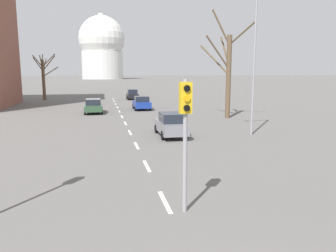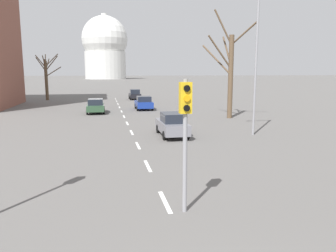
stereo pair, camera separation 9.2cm
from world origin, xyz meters
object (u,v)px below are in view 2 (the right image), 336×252
object	(u,v)px
traffic_signal_centre_tall	(185,120)
street_lamp_right	(251,52)
sedan_far_left	(144,103)
sedan_near_left	(172,124)
sedan_near_right	(96,106)
sedan_mid_centre	(135,94)

from	to	relation	value
traffic_signal_centre_tall	street_lamp_right	size ratio (longest dim) A/B	0.44
traffic_signal_centre_tall	sedan_far_left	xyz separation A→B (m)	(2.27, 29.19, -2.19)
street_lamp_right	sedan_near_left	xyz separation A→B (m)	(-5.39, 0.73, -5.03)
street_lamp_right	sedan_near_left	bearing A→B (deg)	172.32
traffic_signal_centre_tall	sedan_near_right	distance (m)	27.15
street_lamp_right	sedan_near_right	xyz separation A→B (m)	(-10.95, 15.08, -5.06)
sedan_near_left	sedan_far_left	size ratio (longest dim) A/B	1.11
traffic_signal_centre_tall	sedan_far_left	bearing A→B (deg)	85.56
traffic_signal_centre_tall	sedan_near_right	size ratio (longest dim) A/B	1.06
street_lamp_right	sedan_near_left	world-z (taller)	street_lamp_right
sedan_far_left	street_lamp_right	bearing A→B (deg)	-72.92
street_lamp_right	sedan_near_right	distance (m)	19.31
traffic_signal_centre_tall	sedan_far_left	world-z (taller)	traffic_signal_centre_tall
street_lamp_right	sedan_near_left	size ratio (longest dim) A/B	2.28
street_lamp_right	sedan_far_left	bearing A→B (deg)	107.08
traffic_signal_centre_tall	sedan_mid_centre	distance (m)	44.39
sedan_far_left	traffic_signal_centre_tall	bearing A→B (deg)	-94.44
street_lamp_right	traffic_signal_centre_tall	bearing A→B (deg)	-122.91
sedan_near_left	sedan_near_right	bearing A→B (deg)	111.15
sedan_mid_centre	street_lamp_right	bearing A→B (deg)	-81.27
street_lamp_right	sedan_near_right	bearing A→B (deg)	125.97
traffic_signal_centre_tall	sedan_far_left	size ratio (longest dim) A/B	1.12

